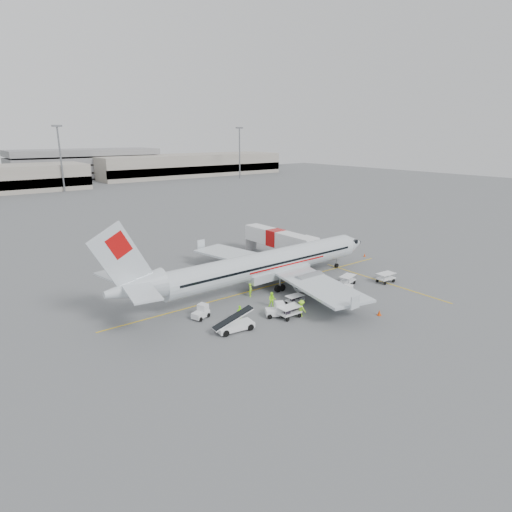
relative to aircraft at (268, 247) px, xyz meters
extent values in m
plane|color=#56595B|center=(-0.46, 0.04, -5.44)|extent=(360.00, 360.00, 0.00)
cube|color=yellow|center=(-0.46, 0.04, -5.43)|extent=(44.00, 0.20, 0.01)
cube|color=yellow|center=(13.54, -7.96, -5.43)|extent=(0.20, 20.00, 0.01)
cone|color=#EB4305|center=(21.59, 1.47, -5.17)|extent=(0.34, 0.34, 0.55)
cone|color=#EB4305|center=(-4.85, 11.90, -5.16)|extent=(0.34, 0.34, 0.56)
cone|color=#EB4305|center=(3.88, -14.74, -5.11)|extent=(0.40, 0.40, 0.66)
imported|color=#96E71B|center=(-4.01, -1.46, -4.58)|extent=(0.74, 0.73, 1.72)
imported|color=#96E71B|center=(-4.00, -5.63, -4.54)|extent=(1.10, 1.09, 1.79)
imported|color=#96E71B|center=(-3.11, -9.62, -4.51)|extent=(0.70, 1.21, 1.87)
imported|color=#96E71B|center=(-9.12, -6.40, -4.59)|extent=(1.02, 0.47, 1.70)
camera|label=1|loc=(-33.61, -41.09, 13.91)|focal=30.00mm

